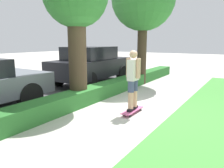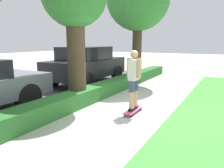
{
  "view_description": "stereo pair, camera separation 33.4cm",
  "coord_description": "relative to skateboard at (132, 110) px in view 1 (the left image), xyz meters",
  "views": [
    {
      "loc": [
        -5.07,
        -2.59,
        1.87
      ],
      "look_at": [
        -0.04,
        0.6,
        0.71
      ],
      "focal_mm": 35.0,
      "sensor_mm": 36.0,
      "label": 1
    },
    {
      "loc": [
        -5.24,
        -2.3,
        1.87
      ],
      "look_at": [
        -0.04,
        0.6,
        0.71
      ],
      "focal_mm": 35.0,
      "sensor_mm": 36.0,
      "label": 2
    }
  ],
  "objects": [
    {
      "name": "ground_plane",
      "position": [
        0.11,
        0.08,
        -0.08
      ],
      "size": [
        60.0,
        60.0,
        0.0
      ],
      "primitive_type": "plane",
      "color": "#BCB7AD"
    },
    {
      "name": "parked_car_middle",
      "position": [
        2.73,
        3.46,
        0.79
      ],
      "size": [
        4.09,
        1.97,
        1.64
      ],
      "rotation": [
        0.0,
        0.0,
        0.03
      ],
      "color": "black",
      "rests_on": "ground_plane"
    },
    {
      "name": "tree_far",
      "position": [
        3.9,
        1.56,
        3.51
      ],
      "size": [
        2.68,
        2.68,
        4.98
      ],
      "color": "#423323",
      "rests_on": "ground_plane"
    },
    {
      "name": "tree_mid",
      "position": [
        -0.04,
        1.82,
        2.89
      ],
      "size": [
        1.85,
        1.85,
        4.09
      ],
      "color": "#423323",
      "rests_on": "ground_plane"
    },
    {
      "name": "skateboard",
      "position": [
        0.0,
        0.0,
        0.0
      ],
      "size": [
        0.89,
        0.24,
        0.09
      ],
      "color": "#DB5B93",
      "rests_on": "ground_plane"
    },
    {
      "name": "street_asphalt",
      "position": [
        0.11,
        4.28,
        -0.07
      ],
      "size": [
        14.59,
        5.0,
        0.01
      ],
      "color": "#474749",
      "rests_on": "ground_plane"
    },
    {
      "name": "hedge_row",
      "position": [
        0.11,
        1.68,
        0.15
      ],
      "size": [
        14.59,
        0.6,
        0.45
      ],
      "color": "#2D702D",
      "rests_on": "ground_plane"
    },
    {
      "name": "skater_person",
      "position": [
        0.0,
        -0.0,
        0.85
      ],
      "size": [
        0.48,
        0.4,
        1.56
      ],
      "color": "black",
      "rests_on": "skateboard"
    }
  ]
}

